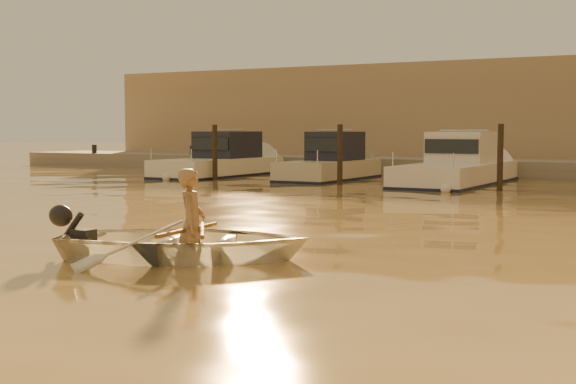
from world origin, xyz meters
The scene contains 16 objects.
ground_plane centered at (0.00, 0.00, 0.00)m, with size 160.00×160.00×0.00m, color olive.
dinghy centered at (-0.84, -1.09, 0.25)m, with size 2.52×3.53×0.73m, color silver.
person centered at (-0.75, -1.05, 0.49)m, with size 0.58×0.38×1.59m, color #98754C.
outboard_motor centered at (-2.22, -1.68, 0.28)m, with size 0.90×0.40×0.70m, color black, non-canonical shape.
oar_port centered at (-0.61, -0.99, 0.42)m, with size 0.06×0.06×2.10m, color brown.
oar_starboard centered at (-0.80, -1.07, 0.42)m, with size 0.06×0.06×2.10m, color brown.
moored_boat_0 centered at (-11.82, 16.00, 0.62)m, with size 2.25×7.17×1.75m, color white, non-canonical shape.
moored_boat_1 centered at (-6.98, 16.00, 0.62)m, with size 1.96×5.93×1.75m, color beige, non-canonical shape.
moored_boat_2 centered at (-2.20, 16.00, 0.62)m, with size 2.37×7.90×1.75m, color white, non-canonical shape.
piling_0 centered at (-10.50, 13.80, 0.90)m, with size 0.18×0.18×2.20m, color #2D2319.
piling_1 centered at (-5.50, 13.80, 0.90)m, with size 0.18×0.18×2.20m, color #2D2319.
piling_2 centered at (-0.20, 13.80, 0.90)m, with size 0.18×0.18×2.20m, color #2D2319.
fender_a centered at (-11.92, 12.78, 0.10)m, with size 0.30×0.30×0.30m, color silver.
fender_b centered at (-6.42, 13.75, 0.10)m, with size 0.30×0.30×0.30m, color red.
fender_c centered at (-1.39, 12.34, 0.10)m, with size 0.30×0.30×0.30m, color silver.
quay centered at (0.00, 21.50, 0.15)m, with size 52.00×4.00×1.00m, color gray.
Camera 1 is at (5.92, -10.21, 1.84)m, focal length 50.00 mm.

